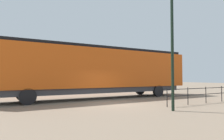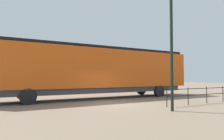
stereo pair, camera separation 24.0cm
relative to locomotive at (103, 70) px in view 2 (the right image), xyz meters
The scene contains 4 objects.
ground_plane 4.70m from the locomotive, 15.48° to the right, with size 120.00×120.00×0.00m, color #84705B.
locomotive is the anchor object (origin of this frame).
lamp_post 8.22m from the locomotive, ahead, with size 0.54×0.54×7.03m.
platform_fence 8.37m from the locomotive, 35.69° to the left, with size 0.05×7.65×1.15m.
Camera 2 is at (11.77, -6.80, 1.79)m, focal length 31.89 mm.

